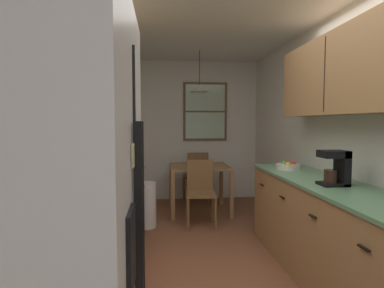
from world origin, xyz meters
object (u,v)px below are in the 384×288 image
at_px(coffee_maker, 336,167).
at_px(microwave_over_range, 42,79).
at_px(fruit_bowl, 288,166).
at_px(dining_chair_far, 197,174).
at_px(storage_canister, 91,184).
at_px(refrigerator, 20,288).
at_px(dining_table, 199,172).
at_px(table_serving_bowl, 195,164).
at_px(dining_chair_near, 201,189).
at_px(trash_bin, 146,205).

bearing_deg(coffee_maker, microwave_over_range, -159.66).
distance_m(microwave_over_range, fruit_bowl, 2.76).
relative_size(dining_chair_far, storage_canister, 5.33).
relative_size(refrigerator, dining_table, 1.96).
distance_m(dining_table, fruit_bowl, 1.77).
height_order(refrigerator, table_serving_bowl, refrigerator).
height_order(refrigerator, coffee_maker, refrigerator).
relative_size(dining_chair_near, coffee_maker, 3.04).
distance_m(refrigerator, trash_bin, 3.38).
bearing_deg(dining_table, trash_bin, -140.50).
bearing_deg(dining_table, microwave_over_range, -110.69).
relative_size(refrigerator, dining_chair_near, 2.02).
bearing_deg(storage_canister, dining_chair_far, 70.75).
relative_size(dining_chair_near, trash_bin, 1.48).
relative_size(coffee_maker, table_serving_bowl, 1.41).
xyz_separation_m(microwave_over_range, trash_bin, (0.41, 2.57, -1.36)).
bearing_deg(table_serving_bowl, trash_bin, -140.61).
xyz_separation_m(dining_table, table_serving_bowl, (-0.07, -0.06, 0.14)).
height_order(storage_canister, coffee_maker, coffee_maker).
bearing_deg(microwave_over_range, storage_canister, 79.86).
height_order(trash_bin, table_serving_bowl, table_serving_bowl).
distance_m(coffee_maker, fruit_bowl, 0.93).
xyz_separation_m(refrigerator, dining_chair_near, (0.99, 3.34, -0.41)).
bearing_deg(dining_table, table_serving_bowl, -139.26).
relative_size(dining_chair_near, storage_canister, 5.33).
bearing_deg(microwave_over_range, dining_table, 69.31).
bearing_deg(table_serving_bowl, refrigerator, -104.10).
relative_size(refrigerator, coffee_maker, 6.14).
height_order(dining_chair_near, table_serving_bowl, dining_chair_near).
xyz_separation_m(storage_canister, table_serving_bowl, (1.05, 2.58, -0.21)).
xyz_separation_m(dining_chair_far, coffee_maker, (0.84, -3.11, 0.56)).
distance_m(microwave_over_range, dining_chair_near, 3.08).
distance_m(dining_table, table_serving_bowl, 0.17).
xyz_separation_m(dining_chair_near, dining_chair_far, (0.09, 1.29, 0.00)).
distance_m(refrigerator, coffee_maker, 2.46).
bearing_deg(trash_bin, table_serving_bowl, 39.39).
bearing_deg(storage_canister, fruit_bowl, 29.48).
height_order(microwave_over_range, coffee_maker, microwave_over_range).
xyz_separation_m(microwave_over_range, storage_canister, (0.11, 0.60, -0.68)).
bearing_deg(coffee_maker, fruit_bowl, 92.63).
relative_size(storage_canister, fruit_bowl, 0.63).
bearing_deg(trash_bin, fruit_bowl, -27.84).
bearing_deg(dining_chair_far, refrigerator, -103.17).
xyz_separation_m(dining_table, storage_canister, (-1.12, -2.64, 0.35)).
height_order(storage_canister, fruit_bowl, storage_canister).
bearing_deg(microwave_over_range, dining_chair_far, 72.11).
height_order(fruit_bowl, table_serving_bowl, fruit_bowl).
bearing_deg(dining_chair_far, coffee_maker, -74.92).
bearing_deg(microwave_over_range, fruit_bowl, 39.69).
relative_size(microwave_over_range, storage_canister, 3.48).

